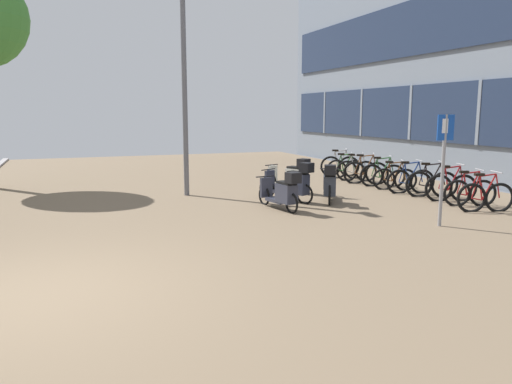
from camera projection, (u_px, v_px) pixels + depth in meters
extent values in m
cube|color=#7A654D|center=(368.00, 257.00, 7.90)|extent=(14.40, 40.00, 0.05)
cube|color=gray|center=(479.00, 113.00, 14.93)|extent=(0.10, 0.12, 1.96)
cube|color=gray|center=(411.00, 113.00, 17.88)|extent=(0.10, 0.12, 1.96)
cube|color=gray|center=(362.00, 113.00, 20.82)|extent=(0.10, 0.12, 1.96)
cube|color=gray|center=(325.00, 113.00, 23.77)|extent=(0.10, 0.12, 1.96)
torus|color=black|center=(472.00, 198.00, 11.31)|extent=(0.69, 0.28, 0.70)
torus|color=black|center=(499.00, 198.00, 11.35)|extent=(0.69, 0.28, 0.70)
cylinder|color=maroon|center=(489.00, 187.00, 11.29)|extent=(0.32, 0.13, 0.62)
cylinder|color=maroon|center=(481.00, 188.00, 11.28)|extent=(0.15, 0.08, 0.56)
cylinder|color=maroon|center=(488.00, 175.00, 11.24)|extent=(0.39, 0.15, 0.08)
cylinder|color=maroon|center=(477.00, 199.00, 11.32)|extent=(0.25, 0.10, 0.08)
cylinder|color=maroon|center=(475.00, 187.00, 11.27)|extent=(0.17, 0.07, 0.51)
cylinder|color=maroon|center=(498.00, 186.00, 11.30)|extent=(0.15, 0.07, 0.56)
cube|color=black|center=(479.00, 175.00, 11.23)|extent=(0.24, 0.15, 0.06)
cylinder|color=#ADADB2|center=(496.00, 172.00, 11.24)|extent=(0.17, 0.47, 0.02)
torus|color=black|center=(457.00, 193.00, 12.04)|extent=(0.66, 0.30, 0.68)
torus|color=black|center=(483.00, 193.00, 12.04)|extent=(0.66, 0.30, 0.68)
cylinder|color=maroon|center=(473.00, 183.00, 12.00)|extent=(0.31, 0.14, 0.60)
cylinder|color=maroon|center=(465.00, 184.00, 12.00)|extent=(0.14, 0.08, 0.54)
cylinder|color=maroon|center=(472.00, 173.00, 11.96)|extent=(0.37, 0.17, 0.08)
cylinder|color=maroon|center=(462.00, 194.00, 12.04)|extent=(0.24, 0.11, 0.07)
cylinder|color=maroon|center=(460.00, 184.00, 12.00)|extent=(0.16, 0.08, 0.50)
cylinder|color=maroon|center=(481.00, 183.00, 12.00)|extent=(0.15, 0.08, 0.54)
cube|color=black|center=(464.00, 172.00, 11.95)|extent=(0.24, 0.16, 0.06)
cylinder|color=#ADADB2|center=(480.00, 170.00, 11.95)|extent=(0.19, 0.46, 0.02)
torus|color=black|center=(439.00, 188.00, 12.68)|extent=(0.71, 0.31, 0.73)
torus|color=black|center=(463.00, 188.00, 12.70)|extent=(0.71, 0.31, 0.73)
cylinder|color=maroon|center=(454.00, 178.00, 12.65)|extent=(0.31, 0.14, 0.64)
cylinder|color=maroon|center=(447.00, 179.00, 12.65)|extent=(0.14, 0.08, 0.58)
cylinder|color=maroon|center=(453.00, 167.00, 12.60)|extent=(0.38, 0.16, 0.09)
cylinder|color=maroon|center=(443.00, 189.00, 12.69)|extent=(0.25, 0.11, 0.08)
cylinder|color=maroon|center=(442.00, 178.00, 12.64)|extent=(0.17, 0.08, 0.53)
cylinder|color=maroon|center=(462.00, 177.00, 12.65)|extent=(0.15, 0.08, 0.58)
cube|color=black|center=(445.00, 167.00, 12.59)|extent=(0.24, 0.16, 0.06)
cylinder|color=#ADADB2|center=(461.00, 164.00, 12.60)|extent=(0.18, 0.46, 0.02)
torus|color=black|center=(419.00, 185.00, 13.34)|extent=(0.70, 0.37, 0.74)
torus|color=black|center=(445.00, 185.00, 13.30)|extent=(0.70, 0.37, 0.74)
cylinder|color=black|center=(435.00, 175.00, 13.27)|extent=(0.32, 0.17, 0.64)
cylinder|color=black|center=(427.00, 176.00, 13.29)|extent=(0.15, 0.09, 0.59)
cylinder|color=black|center=(433.00, 164.00, 13.23)|extent=(0.39, 0.20, 0.09)
cylinder|color=black|center=(424.00, 186.00, 13.33)|extent=(0.25, 0.14, 0.08)
cylinder|color=black|center=(422.00, 175.00, 13.29)|extent=(0.17, 0.09, 0.54)
cylinder|color=black|center=(443.00, 174.00, 13.26)|extent=(0.15, 0.09, 0.59)
cube|color=black|center=(426.00, 164.00, 13.24)|extent=(0.24, 0.17, 0.06)
cylinder|color=#ADADB2|center=(441.00, 162.00, 13.20)|extent=(0.22, 0.45, 0.02)
torus|color=black|center=(399.00, 182.00, 13.89)|extent=(0.70, 0.29, 0.72)
torus|color=black|center=(422.00, 182.00, 13.92)|extent=(0.70, 0.29, 0.72)
cylinder|color=navy|center=(413.00, 173.00, 13.86)|extent=(0.32, 0.14, 0.63)
cylinder|color=navy|center=(406.00, 174.00, 13.86)|extent=(0.15, 0.08, 0.57)
cylinder|color=navy|center=(412.00, 163.00, 13.82)|extent=(0.40, 0.16, 0.08)
cylinder|color=navy|center=(403.00, 183.00, 13.90)|extent=(0.26, 0.11, 0.08)
cylinder|color=navy|center=(402.00, 173.00, 13.85)|extent=(0.17, 0.08, 0.52)
cylinder|color=navy|center=(421.00, 172.00, 13.87)|extent=(0.15, 0.08, 0.57)
cube|color=black|center=(405.00, 162.00, 13.80)|extent=(0.24, 0.15, 0.06)
cylinder|color=#ADADB2|center=(419.00, 160.00, 13.81)|extent=(0.17, 0.46, 0.02)
torus|color=black|center=(384.00, 179.00, 14.58)|extent=(0.61, 0.39, 0.67)
torus|color=black|center=(405.00, 180.00, 14.49)|extent=(0.61, 0.39, 0.67)
cylinder|color=brown|center=(397.00, 172.00, 14.48)|extent=(0.28, 0.18, 0.59)
cylinder|color=brown|center=(391.00, 172.00, 14.52)|extent=(0.14, 0.10, 0.53)
cylinder|color=brown|center=(396.00, 163.00, 14.45)|extent=(0.35, 0.22, 0.08)
cylinder|color=brown|center=(388.00, 180.00, 14.56)|extent=(0.22, 0.14, 0.07)
cylinder|color=brown|center=(387.00, 171.00, 14.53)|extent=(0.15, 0.10, 0.49)
cylinder|color=brown|center=(404.00, 171.00, 14.45)|extent=(0.14, 0.10, 0.53)
cube|color=black|center=(389.00, 162.00, 14.47)|extent=(0.24, 0.19, 0.06)
cylinder|color=#ADADB2|center=(403.00, 160.00, 14.41)|extent=(0.26, 0.43, 0.02)
torus|color=black|center=(372.00, 176.00, 15.22)|extent=(0.68, 0.39, 0.73)
torus|color=black|center=(394.00, 176.00, 15.16)|extent=(0.68, 0.39, 0.73)
cylinder|color=#306934|center=(385.00, 168.00, 15.14)|extent=(0.31, 0.18, 0.64)
cylinder|color=#306934|center=(378.00, 168.00, 15.16)|extent=(0.14, 0.10, 0.58)
cylinder|color=#306934|center=(384.00, 158.00, 15.10)|extent=(0.38, 0.21, 0.08)
cylinder|color=#306934|center=(376.00, 177.00, 15.21)|extent=(0.25, 0.14, 0.08)
cylinder|color=#306934|center=(374.00, 167.00, 15.17)|extent=(0.16, 0.10, 0.53)
cylinder|color=#306934|center=(392.00, 167.00, 15.12)|extent=(0.15, 0.09, 0.58)
cube|color=black|center=(377.00, 158.00, 15.12)|extent=(0.24, 0.18, 0.06)
cylinder|color=#ADADB2|center=(391.00, 156.00, 15.07)|extent=(0.24, 0.44, 0.02)
torus|color=black|center=(355.00, 173.00, 15.83)|extent=(0.68, 0.45, 0.75)
torus|color=black|center=(377.00, 173.00, 15.71)|extent=(0.68, 0.45, 0.75)
cylinder|color=brown|center=(368.00, 165.00, 15.71)|extent=(0.31, 0.21, 0.66)
cylinder|color=brown|center=(362.00, 166.00, 15.75)|extent=(0.14, 0.11, 0.60)
cylinder|color=brown|center=(367.00, 156.00, 15.68)|extent=(0.38, 0.25, 0.09)
cylinder|color=brown|center=(359.00, 174.00, 15.81)|extent=(0.25, 0.16, 0.08)
cylinder|color=brown|center=(357.00, 165.00, 15.77)|extent=(0.16, 0.11, 0.55)
cylinder|color=brown|center=(375.00, 164.00, 15.67)|extent=(0.15, 0.11, 0.60)
cube|color=black|center=(360.00, 155.00, 15.71)|extent=(0.23, 0.19, 0.06)
cylinder|color=#ADADB2|center=(374.00, 153.00, 15.63)|extent=(0.27, 0.42, 0.02)
torus|color=black|center=(347.00, 171.00, 16.49)|extent=(0.66, 0.42, 0.72)
torus|color=black|center=(366.00, 171.00, 16.39)|extent=(0.66, 0.42, 0.72)
cylinder|color=#B7B5B2|center=(359.00, 164.00, 16.39)|extent=(0.29, 0.18, 0.63)
cylinder|color=#B7B5B2|center=(353.00, 164.00, 16.42)|extent=(0.14, 0.10, 0.57)
cylinder|color=#B7B5B2|center=(357.00, 155.00, 16.35)|extent=(0.35, 0.22, 0.08)
cylinder|color=#B7B5B2|center=(350.00, 172.00, 16.47)|extent=(0.23, 0.15, 0.08)
cylinder|color=#B7B5B2|center=(349.00, 163.00, 16.43)|extent=(0.15, 0.10, 0.52)
cylinder|color=#B7B5B2|center=(364.00, 163.00, 16.36)|extent=(0.14, 0.10, 0.57)
cube|color=black|center=(352.00, 155.00, 16.38)|extent=(0.24, 0.19, 0.06)
cylinder|color=#ADADB2|center=(363.00, 153.00, 16.31)|extent=(0.26, 0.43, 0.02)
torus|color=black|center=(337.00, 169.00, 17.12)|extent=(0.63, 0.39, 0.69)
torus|color=black|center=(354.00, 170.00, 17.04)|extent=(0.63, 0.39, 0.69)
cylinder|color=#32672F|center=(347.00, 162.00, 17.03)|extent=(0.28, 0.18, 0.60)
cylinder|color=#32672F|center=(342.00, 163.00, 17.06)|extent=(0.13, 0.10, 0.55)
cylinder|color=#32672F|center=(346.00, 155.00, 16.99)|extent=(0.34, 0.21, 0.08)
cylinder|color=#32672F|center=(340.00, 170.00, 17.11)|extent=(0.22, 0.14, 0.07)
cylinder|color=#32672F|center=(339.00, 162.00, 17.07)|extent=(0.15, 0.10, 0.50)
cylinder|color=#32672F|center=(353.00, 162.00, 17.00)|extent=(0.14, 0.09, 0.55)
cube|color=black|center=(341.00, 154.00, 17.02)|extent=(0.24, 0.19, 0.06)
cylinder|color=#ADADB2|center=(352.00, 153.00, 16.96)|extent=(0.25, 0.43, 0.02)
torus|color=black|center=(331.00, 166.00, 17.80)|extent=(0.71, 0.38, 0.75)
torus|color=black|center=(349.00, 166.00, 17.76)|extent=(0.71, 0.38, 0.75)
cylinder|color=#AEAEB3|center=(342.00, 159.00, 17.73)|extent=(0.31, 0.17, 0.65)
cylinder|color=#AEAEB3|center=(336.00, 160.00, 17.75)|extent=(0.14, 0.09, 0.60)
cylinder|color=#AEAEB3|center=(341.00, 151.00, 17.69)|extent=(0.38, 0.20, 0.09)
cylinder|color=#AEAEB3|center=(334.00, 167.00, 17.79)|extent=(0.25, 0.13, 0.08)
cylinder|color=#AEAEB3|center=(333.00, 159.00, 17.75)|extent=(0.17, 0.09, 0.55)
cylinder|color=#AEAEB3|center=(348.00, 158.00, 17.71)|extent=(0.15, 0.09, 0.60)
cube|color=black|center=(335.00, 150.00, 17.70)|extent=(0.24, 0.17, 0.06)
cylinder|color=#ADADB2|center=(346.00, 149.00, 17.66)|extent=(0.22, 0.45, 0.02)
torus|color=black|center=(302.00, 186.00, 13.81)|extent=(0.24, 0.49, 0.50)
torus|color=black|center=(270.00, 181.00, 14.71)|extent=(0.24, 0.49, 0.50)
cube|color=beige|center=(286.00, 184.00, 14.26)|extent=(0.53, 0.76, 0.08)
cube|color=beige|center=(296.00, 177.00, 13.93)|extent=(0.49, 0.63, 0.49)
cube|color=black|center=(296.00, 168.00, 13.89)|extent=(0.43, 0.56, 0.06)
cylinder|color=beige|center=(271.00, 173.00, 14.65)|extent=(0.11, 0.14, 0.51)
cube|color=beige|center=(273.00, 174.00, 14.60)|extent=(0.33, 0.20, 0.50)
cylinder|color=black|center=(272.00, 165.00, 14.59)|extent=(0.49, 0.22, 0.03)
cube|color=black|center=(304.00, 163.00, 13.67)|extent=(0.37, 0.37, 0.24)
torus|color=black|center=(330.00, 195.00, 12.18)|extent=(0.30, 0.49, 0.53)
torus|color=black|center=(329.00, 188.00, 13.36)|extent=(0.30, 0.49, 0.53)
cube|color=#333946|center=(329.00, 192.00, 12.77)|extent=(0.57, 0.73, 0.08)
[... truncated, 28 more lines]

